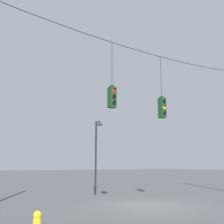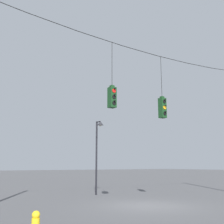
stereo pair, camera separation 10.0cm
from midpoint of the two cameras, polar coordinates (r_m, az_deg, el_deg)
The scene contains 5 objects.
ground_plane at distance 14.62m, azimuth 7.46°, elevation -18.39°, with size 200.00×200.00×0.00m, color #4C4C4F.
span_wire at distance 16.07m, azimuth 5.94°, elevation 12.81°, with size 17.78×0.03×0.54m.
traffic_light_over_intersection at distance 13.99m, azimuth 0.22°, elevation 3.10°, with size 0.34×0.46×3.45m.
traffic_light_near_right_pole at distance 16.09m, azimuth 10.39°, elevation 0.93°, with size 0.34×0.46×3.64m.
street_lamp at distance 19.48m, azimuth -2.68°, elevation -6.09°, with size 0.44×0.76×5.00m.
Camera 2 is at (-9.47, -10.95, 1.97)m, focal length 45.00 mm.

